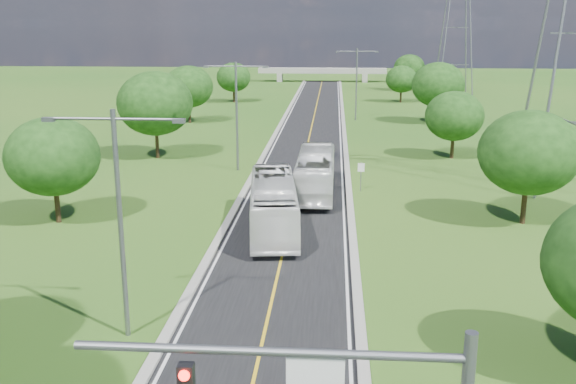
% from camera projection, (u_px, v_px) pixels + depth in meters
% --- Properties ---
extents(ground, '(260.00, 260.00, 0.00)m').
position_uv_depth(ground, '(308.00, 142.00, 74.21)').
color(ground, '#255417').
rests_on(ground, ground).
extents(road, '(8.00, 150.00, 0.06)m').
position_uv_depth(road, '(310.00, 134.00, 79.99)').
color(road, black).
rests_on(road, ground).
extents(curb_left, '(0.50, 150.00, 0.22)m').
position_uv_depth(curb_left, '(276.00, 133.00, 80.26)').
color(curb_left, gray).
rests_on(curb_left, ground).
extents(curb_right, '(0.50, 150.00, 0.22)m').
position_uv_depth(curb_right, '(344.00, 133.00, 79.67)').
color(curb_right, gray).
rests_on(curb_right, ground).
extents(speed_limit_sign, '(0.55, 0.09, 2.40)m').
position_uv_depth(speed_limit_sign, '(361.00, 172.00, 52.21)').
color(speed_limit_sign, slate).
rests_on(speed_limit_sign, ground).
extents(overpass, '(30.00, 3.00, 3.20)m').
position_uv_depth(overpass, '(322.00, 71.00, 150.76)').
color(overpass, gray).
rests_on(overpass, ground).
extents(streetlight_near_left, '(5.90, 0.25, 10.00)m').
position_uv_depth(streetlight_near_left, '(119.00, 206.00, 26.81)').
color(streetlight_near_left, slate).
rests_on(streetlight_near_left, ground).
extents(streetlight_mid_left, '(5.90, 0.25, 10.00)m').
position_uv_depth(streetlight_mid_left, '(237.00, 107.00, 58.64)').
color(streetlight_mid_left, slate).
rests_on(streetlight_mid_left, ground).
extents(streetlight_far_right, '(5.90, 0.25, 10.00)m').
position_uv_depth(streetlight_far_right, '(357.00, 78.00, 89.64)').
color(streetlight_far_right, slate).
rests_on(streetlight_far_right, ground).
extents(power_tower_far, '(9.00, 6.40, 28.00)m').
position_uv_depth(power_tower_far, '(457.00, 20.00, 121.90)').
color(power_tower_far, slate).
rests_on(power_tower_far, ground).
extents(tree_lb, '(6.30, 6.30, 7.33)m').
position_uv_depth(tree_lb, '(53.00, 156.00, 43.26)').
color(tree_lb, black).
rests_on(tree_lb, ground).
extents(tree_lc, '(7.56, 7.56, 8.79)m').
position_uv_depth(tree_lc, '(155.00, 103.00, 64.17)').
color(tree_lc, black).
rests_on(tree_lc, ground).
extents(tree_ld, '(6.72, 6.72, 7.82)m').
position_uv_depth(tree_ld, '(188.00, 87.00, 87.62)').
color(tree_ld, black).
rests_on(tree_ld, ground).
extents(tree_le, '(5.88, 5.88, 6.84)m').
position_uv_depth(tree_le, '(234.00, 77.00, 110.76)').
color(tree_le, black).
rests_on(tree_le, ground).
extents(tree_rb, '(6.72, 6.72, 7.82)m').
position_uv_depth(tree_rb, '(529.00, 153.00, 42.90)').
color(tree_rb, black).
rests_on(tree_rb, ground).
extents(tree_rc, '(5.88, 5.88, 6.84)m').
position_uv_depth(tree_rc, '(454.00, 116.00, 64.35)').
color(tree_rc, black).
rests_on(tree_rc, ground).
extents(tree_rd, '(7.14, 7.14, 8.30)m').
position_uv_depth(tree_rd, '(438.00, 85.00, 87.13)').
color(tree_rd, black).
rests_on(tree_rd, ground).
extents(tree_re, '(5.46, 5.46, 6.35)m').
position_uv_depth(tree_re, '(402.00, 79.00, 110.77)').
color(tree_re, black).
rests_on(tree_re, ground).
extents(tree_rf, '(6.30, 6.30, 7.33)m').
position_uv_depth(tree_rf, '(409.00, 68.00, 129.66)').
color(tree_rf, black).
rests_on(tree_rf, ground).
extents(bus_outbound, '(2.93, 12.21, 3.40)m').
position_uv_depth(bus_outbound, '(316.00, 173.00, 51.23)').
color(bus_outbound, white).
rests_on(bus_outbound, road).
extents(bus_inbound, '(4.25, 12.59, 3.44)m').
position_uv_depth(bus_inbound, '(273.00, 204.00, 42.27)').
color(bus_inbound, white).
rests_on(bus_inbound, road).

